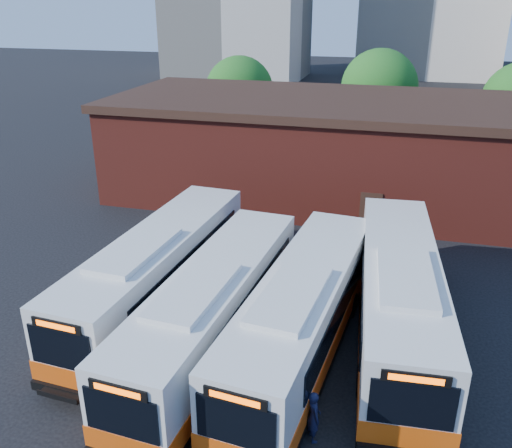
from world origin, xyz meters
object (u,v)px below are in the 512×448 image
(bus_west, at_px, (158,274))
(bus_mideast, at_px, (302,319))
(bus_east, at_px, (398,301))
(bus_midwest, at_px, (214,314))
(transit_worker, at_px, (314,416))

(bus_west, relative_size, bus_mideast, 1.01)
(bus_east, bearing_deg, bus_midwest, -162.65)
(bus_midwest, relative_size, transit_worker, 7.56)
(bus_midwest, bearing_deg, bus_mideast, 13.21)
(bus_midwest, xyz_separation_m, bus_east, (6.53, 2.60, 0.07))
(bus_west, relative_size, bus_east, 0.98)
(bus_west, height_order, bus_midwest, bus_west)
(bus_midwest, height_order, bus_mideast, bus_mideast)
(bus_midwest, relative_size, bus_east, 0.96)
(bus_west, xyz_separation_m, transit_worker, (7.59, -5.70, -0.77))
(bus_midwest, bearing_deg, bus_west, 149.49)
(transit_worker, bearing_deg, bus_mideast, -8.80)
(bus_west, xyz_separation_m, bus_mideast, (6.45, -1.74, -0.03))
(bus_mideast, height_order, transit_worker, bus_mideast)
(bus_midwest, height_order, bus_east, bus_east)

